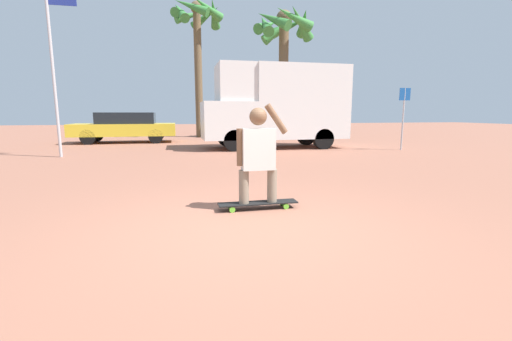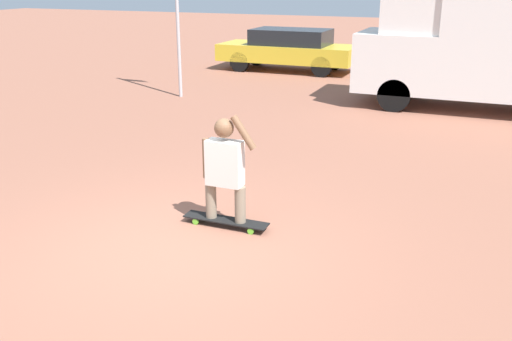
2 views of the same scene
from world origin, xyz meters
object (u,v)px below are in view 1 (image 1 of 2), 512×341
object	(u,v)px
palm_tree_near_van	(284,36)
person_skateboarder	(258,150)
street_sign	(404,110)
camper_van	(277,104)
parked_car_yellow	(125,127)
skateboard	(258,203)
palm_tree_center_background	(196,27)
flagpole	(54,56)

from	to	relation	value
palm_tree_near_van	person_skateboarder	bearing A→B (deg)	-108.62
person_skateboarder	street_sign	distance (m)	9.60
camper_van	parked_car_yellow	world-z (taller)	camper_van
street_sign	person_skateboarder	bearing A→B (deg)	-136.99
person_skateboarder	palm_tree_near_van	world-z (taller)	palm_tree_near_van
skateboard	person_skateboarder	bearing A→B (deg)	180.00
palm_tree_center_background	street_sign	xyz separation A→B (m)	(6.87, -8.77, -4.54)
flagpole	street_sign	bearing A→B (deg)	-2.71
palm_tree_center_background	skateboard	bearing A→B (deg)	-90.48
parked_car_yellow	palm_tree_center_background	bearing A→B (deg)	40.17
person_skateboarder	street_sign	bearing A→B (deg)	43.01
palm_tree_near_van	flagpole	world-z (taller)	palm_tree_near_van
palm_tree_near_van	parked_car_yellow	bearing A→B (deg)	-168.71
skateboard	camper_van	size ratio (longest dim) A/B	0.21
flagpole	street_sign	size ratio (longest dim) A/B	2.35
person_skateboarder	parked_car_yellow	bearing A→B (deg)	105.66
skateboard	palm_tree_near_van	xyz separation A→B (m)	(4.69, 13.91, 5.39)
camper_van	palm_tree_center_background	distance (m)	8.54
palm_tree_near_van	palm_tree_center_background	world-z (taller)	palm_tree_center_background
skateboard	flagpole	world-z (taller)	flagpole
person_skateboarder	parked_car_yellow	world-z (taller)	person_skateboarder
skateboard	parked_car_yellow	world-z (taller)	parked_car_yellow
camper_van	skateboard	bearing A→B (deg)	-108.08
flagpole	street_sign	world-z (taller)	flagpole
flagpole	palm_tree_near_van	bearing A→B (deg)	36.32
palm_tree_center_background	street_sign	size ratio (longest dim) A/B	3.30
palm_tree_near_van	palm_tree_center_background	xyz separation A→B (m)	(-4.56, 1.39, 0.53)
skateboard	palm_tree_center_background	bearing A→B (deg)	89.52
skateboard	palm_tree_center_background	xyz separation A→B (m)	(0.13, 15.30, 5.92)
skateboard	person_skateboarder	distance (m)	0.76
person_skateboarder	camper_van	size ratio (longest dim) A/B	0.25
parked_car_yellow	palm_tree_near_van	xyz separation A→B (m)	(8.13, 1.62, 4.73)
person_skateboarder	parked_car_yellow	size ratio (longest dim) A/B	0.30
person_skateboarder	palm_tree_near_van	bearing A→B (deg)	71.38
palm_tree_center_background	person_skateboarder	bearing A→B (deg)	-90.49
palm_tree_near_van	camper_van	bearing A→B (deg)	-109.44
camper_van	palm_tree_center_background	xyz separation A→B (m)	(-2.61, 6.90, 4.31)
person_skateboarder	camper_van	xyz separation A→B (m)	(2.74, 8.40, 0.85)
palm_tree_near_van	skateboard	bearing A→B (deg)	-108.62
flagpole	street_sign	xyz separation A→B (m)	(11.60, -0.55, -1.58)
street_sign	parked_car_yellow	bearing A→B (deg)	151.18
flagpole	street_sign	distance (m)	11.72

